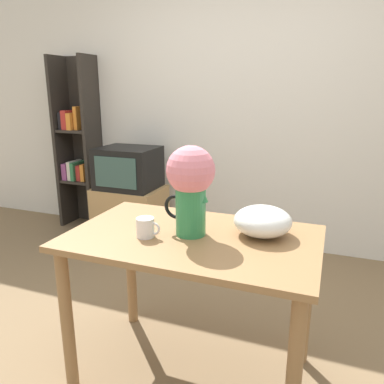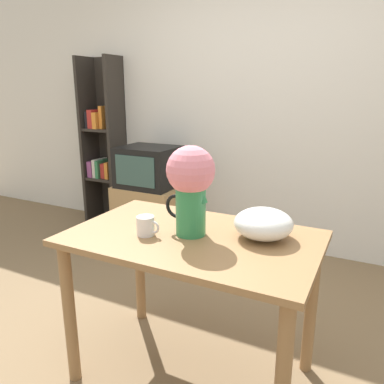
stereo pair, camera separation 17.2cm
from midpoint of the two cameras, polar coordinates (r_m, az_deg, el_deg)
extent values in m
plane|color=#7F6647|center=(2.29, -7.33, -23.91)|extent=(12.00, 12.00, 0.00)
cube|color=silver|center=(3.48, 6.49, 12.91)|extent=(8.00, 0.05, 2.60)
cube|color=olive|center=(1.78, -2.69, -7.09)|extent=(1.17, 0.72, 0.03)
cylinder|color=olive|center=(2.00, -21.00, -18.05)|extent=(0.06, 0.06, 0.75)
cylinder|color=olive|center=(1.62, 11.97, -26.44)|extent=(0.06, 0.06, 0.75)
cylinder|color=olive|center=(2.41, -11.35, -11.24)|extent=(0.06, 0.06, 0.75)
cylinder|color=olive|center=(2.10, 14.74, -15.70)|extent=(0.06, 0.06, 0.75)
cylinder|color=#2D844C|center=(1.75, -3.02, -2.95)|extent=(0.14, 0.14, 0.23)
cone|color=#2D844C|center=(1.70, -1.21, -0.59)|extent=(0.05, 0.05, 0.06)
torus|color=black|center=(1.77, -5.22, -2.32)|extent=(0.12, 0.02, 0.12)
sphere|color=#3D7033|center=(1.71, -3.09, 2.01)|extent=(0.17, 0.17, 0.17)
sphere|color=pink|center=(1.70, -3.11, 3.31)|extent=(0.23, 0.23, 0.23)
cylinder|color=white|center=(1.77, -9.92, -5.39)|extent=(0.08, 0.08, 0.09)
torus|color=white|center=(1.74, -8.66, -5.59)|extent=(0.06, 0.01, 0.06)
ellipsoid|color=white|center=(1.77, 7.99, -4.45)|extent=(0.27, 0.27, 0.14)
cube|color=tan|center=(3.64, -10.68, -3.58)|extent=(0.61, 0.46, 0.56)
cube|color=black|center=(3.52, -11.05, 3.63)|extent=(0.53, 0.44, 0.38)
cube|color=#33514C|center=(3.33, -13.09, 2.87)|extent=(0.41, 0.01, 0.27)
cube|color=#2D2823|center=(4.28, -20.14, 6.97)|extent=(0.04, 0.29, 1.78)
cube|color=#2D2823|center=(4.04, -16.02, 6.87)|extent=(0.04, 0.29, 1.78)
cube|color=#2D2823|center=(4.27, -16.95, 7.22)|extent=(0.42, 0.01, 1.78)
cube|color=#2D2823|center=(4.23, -17.70, 1.69)|extent=(0.34, 0.27, 0.03)
cube|color=#934784|center=(4.28, -19.17, 3.10)|extent=(0.06, 0.22, 0.17)
cube|color=silver|center=(4.24, -18.57, 3.21)|extent=(0.04, 0.21, 0.20)
cube|color=#337A4C|center=(4.21, -18.07, 3.12)|extent=(0.04, 0.23, 0.19)
cube|color=#B72D28|center=(4.18, -17.47, 2.89)|extent=(0.05, 0.17, 0.16)
cube|color=orange|center=(4.14, -16.85, 2.95)|extent=(0.04, 0.19, 0.18)
cube|color=#2D2823|center=(4.14, -18.30, 8.87)|extent=(0.34, 0.27, 0.03)
cube|color=black|center=(4.21, -19.87, 10.20)|extent=(0.04, 0.19, 0.17)
cube|color=#B72D28|center=(4.17, -19.22, 10.37)|extent=(0.06, 0.22, 0.19)
cube|color=orange|center=(4.13, -18.49, 10.22)|extent=(0.05, 0.24, 0.17)
cube|color=orange|center=(4.09, -17.91, 10.68)|extent=(0.04, 0.17, 0.23)
camera|label=1|loc=(0.09, -92.86, -0.78)|focal=35.00mm
camera|label=2|loc=(0.09, 87.14, 0.78)|focal=35.00mm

